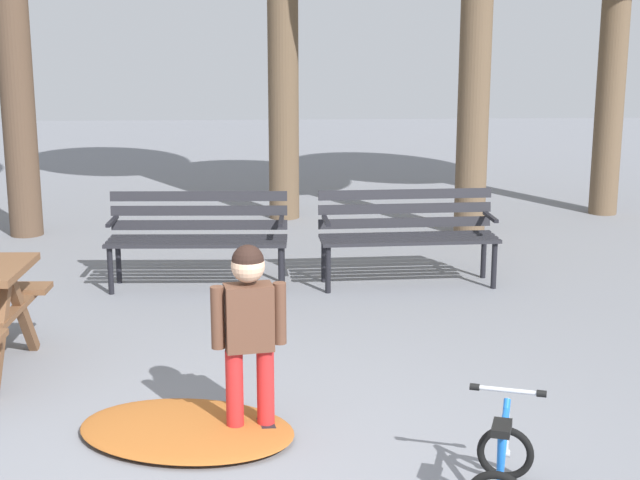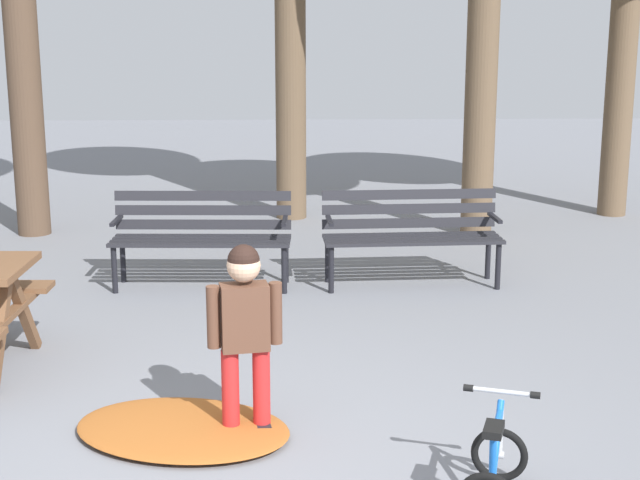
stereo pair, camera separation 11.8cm
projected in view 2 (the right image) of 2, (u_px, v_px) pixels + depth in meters
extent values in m
cube|color=brown|center=(0.00, 334.00, 6.29)|extent=(0.08, 0.57, 0.76)
cube|color=brown|center=(23.00, 311.00, 6.77)|extent=(0.08, 0.57, 0.76)
cube|color=brown|center=(11.00, 313.00, 6.52)|extent=(0.12, 1.10, 0.04)
cube|color=#232328|center=(203.00, 236.00, 8.70)|extent=(1.60, 0.13, 0.03)
cube|color=#232328|center=(202.00, 239.00, 8.59)|extent=(1.60, 0.13, 0.03)
cube|color=#232328|center=(200.00, 242.00, 8.47)|extent=(1.60, 0.13, 0.03)
cube|color=#232328|center=(198.00, 245.00, 8.35)|extent=(1.60, 0.13, 0.03)
cube|color=#232328|center=(204.00, 225.00, 8.72)|extent=(1.60, 0.11, 0.09)
cube|color=#232328|center=(203.00, 210.00, 8.69)|extent=(1.60, 0.11, 0.09)
cube|color=#232328|center=(203.00, 196.00, 8.66)|extent=(1.60, 0.11, 0.09)
cylinder|color=black|center=(284.00, 269.00, 8.42)|extent=(0.05, 0.05, 0.44)
cylinder|color=black|center=(286.00, 259.00, 8.77)|extent=(0.05, 0.05, 0.44)
cube|color=black|center=(285.00, 221.00, 8.50)|extent=(0.06, 0.40, 0.03)
cylinder|color=black|center=(114.00, 269.00, 8.43)|extent=(0.05, 0.05, 0.44)
cylinder|color=black|center=(123.00, 259.00, 8.78)|extent=(0.05, 0.05, 0.44)
cube|color=black|center=(117.00, 220.00, 8.51)|extent=(0.06, 0.40, 0.03)
cube|color=#232328|center=(409.00, 235.00, 8.77)|extent=(1.60, 0.14, 0.03)
cube|color=#232328|center=(412.00, 237.00, 8.65)|extent=(1.60, 0.14, 0.03)
cube|color=#232328|center=(414.00, 241.00, 8.54)|extent=(1.60, 0.14, 0.03)
cube|color=#232328|center=(416.00, 244.00, 8.42)|extent=(1.60, 0.14, 0.03)
cube|color=#232328|center=(409.00, 223.00, 8.79)|extent=(1.60, 0.12, 0.09)
cube|color=#232328|center=(409.00, 209.00, 8.75)|extent=(1.60, 0.12, 0.09)
cube|color=#232328|center=(409.00, 194.00, 8.72)|extent=(1.60, 0.12, 0.09)
cylinder|color=black|center=(498.00, 265.00, 8.55)|extent=(0.05, 0.05, 0.44)
cylinder|color=black|center=(488.00, 256.00, 8.90)|extent=(0.05, 0.05, 0.44)
cube|color=black|center=(495.00, 218.00, 8.63)|extent=(0.06, 0.40, 0.03)
cylinder|color=black|center=(331.00, 269.00, 8.43)|extent=(0.05, 0.05, 0.44)
cylinder|color=black|center=(328.00, 259.00, 8.78)|extent=(0.05, 0.05, 0.44)
cube|color=black|center=(330.00, 220.00, 8.52)|extent=(0.06, 0.40, 0.03)
cylinder|color=red|center=(262.00, 390.00, 5.60)|extent=(0.10, 0.10, 0.52)
cube|color=black|center=(262.00, 427.00, 5.65)|extent=(0.12, 0.17, 0.06)
cylinder|color=red|center=(231.00, 393.00, 5.56)|extent=(0.10, 0.10, 0.52)
cube|color=black|center=(231.00, 430.00, 5.61)|extent=(0.12, 0.17, 0.06)
cube|color=brown|center=(245.00, 317.00, 5.47)|extent=(0.30, 0.21, 0.39)
sphere|color=#E0B28E|center=(244.00, 265.00, 5.40)|extent=(0.19, 0.19, 0.19)
sphere|color=black|center=(244.00, 260.00, 5.40)|extent=(0.18, 0.18, 0.18)
cylinder|color=brown|center=(276.00, 313.00, 5.51)|extent=(0.08, 0.08, 0.36)
cylinder|color=brown|center=(213.00, 317.00, 5.43)|extent=(0.08, 0.08, 0.36)
torus|color=black|center=(499.00, 455.00, 5.02)|extent=(0.30, 0.13, 0.30)
cylinder|color=silver|center=(499.00, 455.00, 5.02)|extent=(0.06, 0.05, 0.04)
cylinder|color=blue|center=(497.00, 439.00, 4.82)|extent=(0.13, 0.30, 0.32)
cylinder|color=blue|center=(493.00, 456.00, 4.67)|extent=(0.06, 0.08, 0.27)
cylinder|color=silver|center=(500.00, 428.00, 4.97)|extent=(0.05, 0.08, 0.32)
cylinder|color=blue|center=(497.00, 422.00, 4.78)|extent=(0.13, 0.32, 0.05)
cube|color=black|center=(494.00, 429.00, 4.62)|extent=(0.14, 0.19, 0.04)
cylinder|color=silver|center=(502.00, 392.00, 4.90)|extent=(0.33, 0.13, 0.02)
cylinder|color=black|center=(468.00, 388.00, 4.95)|extent=(0.06, 0.05, 0.04)
cylinder|color=black|center=(535.00, 395.00, 4.85)|extent=(0.06, 0.05, 0.04)
ellipsoid|color=#9E5623|center=(183.00, 429.00, 5.61)|extent=(1.49, 1.23, 0.07)
cylinder|color=brown|center=(22.00, 48.00, 10.31)|extent=(0.36, 0.36, 4.10)
cylinder|color=brown|center=(290.00, 46.00, 11.19)|extent=(0.36, 0.36, 4.09)
cylinder|color=brown|center=(481.00, 86.00, 10.38)|extent=(0.35, 0.35, 3.31)
cylinder|color=brown|center=(620.00, 88.00, 11.48)|extent=(0.34, 0.34, 3.11)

